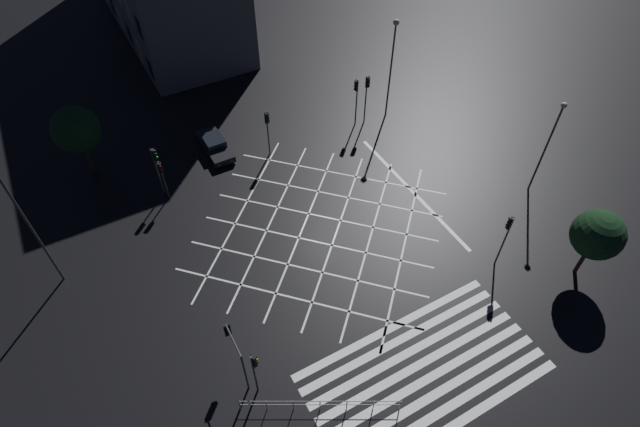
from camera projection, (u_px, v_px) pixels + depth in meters
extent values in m
plane|color=black|center=(320.00, 229.00, 35.02)|extent=(200.00, 200.00, 0.00)
cube|color=silver|center=(392.00, 327.00, 29.73)|extent=(13.36, 0.50, 0.01)
cube|color=silver|center=(401.00, 339.00, 29.19)|extent=(13.36, 0.50, 0.01)
cube|color=silver|center=(410.00, 352.00, 28.66)|extent=(13.36, 0.50, 0.01)
cube|color=silver|center=(419.00, 365.00, 28.12)|extent=(13.36, 0.50, 0.01)
cube|color=silver|center=(429.00, 378.00, 27.59)|extent=(13.36, 0.50, 0.01)
cube|color=silver|center=(439.00, 392.00, 27.05)|extent=(13.36, 0.50, 0.01)
cube|color=silver|center=(450.00, 406.00, 26.52)|extent=(13.36, 0.50, 0.01)
cube|color=silver|center=(461.00, 421.00, 25.98)|extent=(13.36, 0.50, 0.01)
cube|color=silver|center=(404.00, 247.00, 33.90)|extent=(11.64, 11.64, 0.01)
cube|color=silver|center=(294.00, 298.00, 31.14)|extent=(11.64, 11.64, 0.01)
cube|color=silver|center=(370.00, 240.00, 34.35)|extent=(11.64, 11.64, 0.01)
cube|color=silver|center=(305.00, 268.00, 32.69)|extent=(11.64, 11.64, 0.01)
cube|color=silver|center=(336.00, 232.00, 34.79)|extent=(11.64, 11.64, 0.01)
cube|color=silver|center=(315.00, 241.00, 34.24)|extent=(11.64, 11.64, 0.01)
cube|color=silver|center=(304.00, 225.00, 35.24)|extent=(11.64, 11.64, 0.01)
cube|color=silver|center=(325.00, 217.00, 35.79)|extent=(11.64, 11.64, 0.01)
cube|color=silver|center=(272.00, 219.00, 35.68)|extent=(11.64, 11.64, 0.01)
cube|color=silver|center=(333.00, 194.00, 37.34)|extent=(11.64, 11.64, 0.01)
cube|color=silver|center=(241.00, 212.00, 36.13)|extent=(11.64, 11.64, 0.01)
cube|color=silver|center=(341.00, 174.00, 38.89)|extent=(11.64, 11.64, 0.01)
cube|color=silver|center=(412.00, 191.00, 37.62)|extent=(0.30, 13.36, 0.01)
cube|color=black|center=(112.00, 5.00, 54.37)|extent=(0.06, 1.40, 1.80)
cube|color=beige|center=(120.00, 19.00, 52.17)|extent=(0.06, 1.40, 1.80)
cube|color=black|center=(129.00, 34.00, 49.97)|extent=(0.06, 1.40, 1.80)
cube|color=beige|center=(139.00, 50.00, 47.77)|extent=(0.06, 1.40, 1.80)
cube|color=black|center=(150.00, 69.00, 45.57)|extent=(0.06, 1.40, 1.80)
cube|color=beige|center=(128.00, 10.00, 44.89)|extent=(0.06, 1.40, 1.80)
cube|color=black|center=(139.00, 28.00, 42.69)|extent=(0.06, 1.40, 1.80)
cylinder|color=#424244|center=(245.00, 372.00, 25.85)|extent=(0.11, 0.11, 3.73)
cylinder|color=#424244|center=(233.00, 341.00, 25.20)|extent=(0.09, 2.04, 0.09)
cube|color=black|center=(227.00, 329.00, 26.13)|extent=(0.28, 0.16, 0.90)
sphere|color=black|center=(225.00, 325.00, 25.98)|extent=(0.18, 0.18, 0.18)
sphere|color=orange|center=(226.00, 328.00, 26.20)|extent=(0.18, 0.18, 0.18)
sphere|color=black|center=(227.00, 331.00, 26.42)|extent=(0.18, 0.18, 0.18)
cube|color=black|center=(228.00, 331.00, 26.08)|extent=(0.36, 0.02, 0.98)
cylinder|color=#424244|center=(366.00, 100.00, 41.75)|extent=(0.11, 0.11, 4.52)
cube|color=black|center=(368.00, 82.00, 40.38)|extent=(0.28, 0.16, 0.90)
sphere|color=red|center=(369.00, 80.00, 40.09)|extent=(0.18, 0.18, 0.18)
sphere|color=black|center=(369.00, 83.00, 40.31)|extent=(0.18, 0.18, 0.18)
sphere|color=black|center=(368.00, 86.00, 40.53)|extent=(0.18, 0.18, 0.18)
cube|color=black|center=(367.00, 82.00, 40.43)|extent=(0.36, 0.02, 0.98)
cylinder|color=#424244|center=(356.00, 103.00, 41.63)|extent=(0.11, 0.11, 4.35)
cube|color=black|center=(356.00, 86.00, 40.35)|extent=(0.16, 0.28, 0.90)
sphere|color=red|center=(355.00, 83.00, 40.10)|extent=(0.18, 0.18, 0.18)
sphere|color=black|center=(355.00, 86.00, 40.32)|extent=(0.18, 0.18, 0.18)
sphere|color=black|center=(355.00, 89.00, 40.54)|extent=(0.18, 0.18, 0.18)
cube|color=black|center=(357.00, 85.00, 40.38)|extent=(0.02, 0.36, 0.98)
cylinder|color=#424244|center=(158.00, 172.00, 35.91)|extent=(0.11, 0.11, 4.21)
cube|color=black|center=(154.00, 155.00, 34.77)|extent=(0.16, 0.28, 0.90)
sphere|color=black|center=(155.00, 151.00, 34.59)|extent=(0.18, 0.18, 0.18)
sphere|color=black|center=(156.00, 154.00, 34.81)|extent=(0.18, 0.18, 0.18)
sphere|color=green|center=(157.00, 157.00, 35.03)|extent=(0.18, 0.18, 0.18)
cube|color=black|center=(153.00, 155.00, 34.74)|extent=(0.02, 0.36, 0.98)
cylinder|color=#424244|center=(164.00, 180.00, 35.87)|extent=(0.11, 0.11, 3.50)
cube|color=black|center=(160.00, 168.00, 34.87)|extent=(0.28, 0.16, 0.90)
sphere|color=red|center=(160.00, 166.00, 34.58)|extent=(0.18, 0.18, 0.18)
sphere|color=black|center=(161.00, 169.00, 34.81)|extent=(0.18, 0.18, 0.18)
sphere|color=black|center=(162.00, 172.00, 35.03)|extent=(0.18, 0.18, 0.18)
cube|color=black|center=(160.00, 167.00, 34.92)|extent=(0.36, 0.02, 0.98)
cylinder|color=#424244|center=(268.00, 134.00, 39.01)|extent=(0.11, 0.11, 4.10)
cube|color=black|center=(267.00, 118.00, 37.79)|extent=(0.28, 0.16, 0.90)
sphere|color=black|center=(267.00, 116.00, 37.50)|extent=(0.18, 0.18, 0.18)
sphere|color=black|center=(268.00, 119.00, 37.72)|extent=(0.18, 0.18, 0.18)
sphere|color=green|center=(268.00, 122.00, 37.94)|extent=(0.18, 0.18, 0.18)
cube|color=black|center=(267.00, 118.00, 37.84)|extent=(0.36, 0.02, 0.98)
cylinder|color=#424244|center=(504.00, 242.00, 31.32)|extent=(0.11, 0.11, 4.43)
cube|color=black|center=(510.00, 223.00, 30.14)|extent=(0.28, 0.16, 0.90)
sphere|color=black|center=(510.00, 218.00, 29.99)|extent=(0.18, 0.18, 0.18)
sphere|color=orange|center=(508.00, 222.00, 30.21)|extent=(0.18, 0.18, 0.18)
sphere|color=black|center=(507.00, 225.00, 30.43)|extent=(0.18, 0.18, 0.18)
cube|color=black|center=(511.00, 224.00, 30.09)|extent=(0.36, 0.02, 0.98)
cylinder|color=#424244|center=(255.00, 374.00, 25.74)|extent=(0.11, 0.11, 3.80)
cube|color=black|center=(254.00, 361.00, 24.76)|extent=(0.16, 0.28, 0.90)
sphere|color=black|center=(256.00, 357.00, 24.58)|extent=(0.18, 0.18, 0.18)
sphere|color=orange|center=(256.00, 360.00, 24.80)|extent=(0.18, 0.18, 0.18)
sphere|color=black|center=(257.00, 362.00, 25.02)|extent=(0.18, 0.18, 0.18)
cube|color=black|center=(253.00, 361.00, 24.73)|extent=(0.02, 0.36, 0.98)
cylinder|color=#424244|center=(33.00, 231.00, 28.67)|extent=(0.14, 0.14, 9.43)
cylinder|color=#424244|center=(390.00, 73.00, 41.05)|extent=(0.14, 0.14, 8.38)
sphere|color=#F4EAC6|center=(396.00, 22.00, 37.86)|extent=(0.49, 0.49, 0.49)
cylinder|color=#424244|center=(544.00, 151.00, 35.03)|extent=(0.14, 0.14, 7.43)
sphere|color=#F4EAC6|center=(564.00, 105.00, 32.22)|extent=(0.41, 0.41, 0.41)
cylinder|color=#38281C|center=(582.00, 259.00, 31.61)|extent=(0.26, 0.26, 2.52)
sphere|color=#143319|center=(598.00, 235.00, 29.83)|extent=(3.12, 3.12, 3.12)
cylinder|color=#38281C|center=(89.00, 158.00, 37.97)|extent=(0.28, 0.28, 2.85)
sphere|color=#143319|center=(76.00, 130.00, 35.98)|extent=(3.44, 3.44, 3.44)
cube|color=black|center=(215.00, 147.00, 40.43)|extent=(1.72, 4.52, 0.54)
cube|color=black|center=(214.00, 141.00, 40.10)|extent=(1.52, 1.90, 0.54)
sphere|color=white|center=(232.00, 161.00, 39.33)|extent=(0.16, 0.16, 0.16)
sphere|color=white|center=(219.00, 165.00, 38.98)|extent=(0.16, 0.16, 0.16)
cylinder|color=black|center=(231.00, 155.00, 39.95)|extent=(0.20, 0.61, 0.61)
cylinder|color=black|center=(213.00, 161.00, 39.46)|extent=(0.20, 0.61, 0.61)
cylinder|color=black|center=(218.00, 136.00, 41.62)|extent=(0.20, 0.61, 0.61)
cylinder|color=black|center=(201.00, 141.00, 41.13)|extent=(0.20, 0.61, 0.61)
cylinder|color=#B7B7BC|center=(240.00, 405.00, 26.04)|extent=(0.05, 0.05, 1.05)
cylinder|color=#B7B7BC|center=(266.00, 405.00, 26.04)|extent=(0.05, 0.05, 1.05)
cylinder|color=#B7B7BC|center=(293.00, 405.00, 26.04)|extent=(0.05, 0.05, 1.05)
cylinder|color=#B7B7BC|center=(320.00, 405.00, 26.04)|extent=(0.05, 0.05, 1.05)
cylinder|color=#B7B7BC|center=(347.00, 405.00, 26.04)|extent=(0.05, 0.05, 1.05)
cylinder|color=#B7B7BC|center=(374.00, 405.00, 26.04)|extent=(0.05, 0.05, 1.05)
cylinder|color=#B7B7BC|center=(400.00, 405.00, 26.04)|extent=(0.05, 0.05, 1.05)
cylinder|color=#B7B7BC|center=(320.00, 401.00, 25.68)|extent=(7.37, 4.10, 0.04)
cylinder|color=#B7B7BC|center=(320.00, 405.00, 26.00)|extent=(7.37, 4.10, 0.04)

